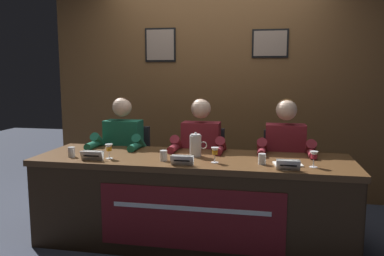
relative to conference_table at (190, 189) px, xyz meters
The scene contains 20 objects.
ground_plane 0.51m from the conference_table, 90.75° to the left, with size 12.00×12.00×0.00m, color #383D4C.
wall_back_panelled 1.68m from the conference_table, 90.06° to the left, with size 3.87×0.14×2.60m.
conference_table is the anchor object (origin of this frame).
chair_left 1.05m from the conference_table, 139.23° to the left, with size 0.44×0.44×0.90m.
panelist_left 0.95m from the conference_table, 148.58° to the left, with size 0.51×0.48×1.23m.
nameplate_left 0.85m from the conference_table, 167.65° to the right, with size 0.19×0.06×0.08m.
juice_glass_left 0.75m from the conference_table, behind, with size 0.06×0.06×0.12m.
water_cup_left 1.05m from the conference_table, behind, with size 0.06×0.06×0.08m.
chair_center 0.69m from the conference_table, 90.11° to the left, with size 0.44×0.44×0.90m.
panelist_center 0.53m from the conference_table, 90.16° to the left, with size 0.51×0.48×1.23m.
nameplate_center 0.35m from the conference_table, 95.52° to the right, with size 0.18×0.06×0.08m.
juice_glass_center 0.40m from the conference_table, 16.57° to the right, with size 0.06×0.06×0.12m.
water_cup_center 0.36m from the conference_table, 159.89° to the right, with size 0.06×0.06×0.08m.
chair_right 1.05m from the conference_table, 40.87° to the left, with size 0.44×0.44×0.90m.
panelist_right 0.95m from the conference_table, 31.50° to the left, with size 0.51×0.48×1.23m.
nameplate_right 0.86m from the conference_table, 14.78° to the right, with size 0.17×0.06×0.08m.
juice_glass_right 1.03m from the conference_table, ahead, with size 0.06×0.06×0.12m.
water_cup_right 0.65m from the conference_table, ahead, with size 0.06×0.06×0.08m.
water_pitcher_central 0.37m from the conference_table, 80.67° to the left, with size 0.15×0.10×0.21m.
document_stack_right 0.83m from the conference_table, ahead, with size 0.23×0.19×0.01m.
Camera 1 is at (0.62, -3.18, 1.46)m, focal length 36.34 mm.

